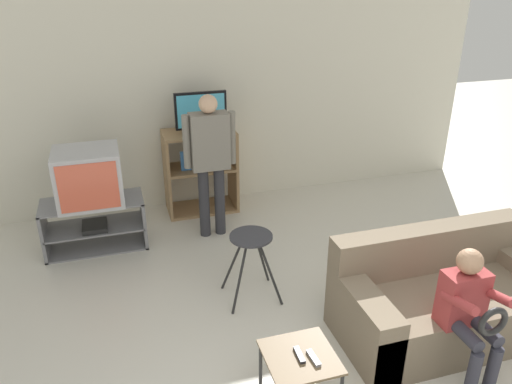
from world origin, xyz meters
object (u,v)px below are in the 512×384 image
at_px(person_standing_adult, 210,154).
at_px(tv_stand, 95,225).
at_px(television_main, 89,177).
at_px(television_flat, 201,113).
at_px(couch, 443,300).
at_px(media_shelf, 200,171).
at_px(person_seated_child, 469,309).
at_px(snack_table, 300,361).
at_px(folding_stool, 251,247).
at_px(remote_control_white, 314,358).
at_px(remote_control_black, 299,355).

bearing_deg(person_standing_adult, tv_stand, 176.49).
height_order(television_main, television_flat, television_flat).
relative_size(tv_stand, couch, 0.60).
bearing_deg(media_shelf, person_seated_child, -69.30).
height_order(tv_stand, media_shelf, media_shelf).
xyz_separation_m(media_shelf, person_seated_child, (1.18, -3.12, 0.09)).
distance_m(tv_stand, television_flat, 1.62).
xyz_separation_m(media_shelf, snack_table, (0.04, -3.01, -0.14)).
distance_m(television_main, television_flat, 1.39).
bearing_deg(folding_stool, tv_stand, 135.08).
height_order(remote_control_white, person_standing_adult, person_standing_adult).
bearing_deg(tv_stand, remote_control_white, -62.64).
height_order(television_flat, person_standing_adult, person_standing_adult).
height_order(person_standing_adult, person_seated_child, person_standing_adult).
bearing_deg(tv_stand, person_seated_child, -47.35).
distance_m(media_shelf, person_seated_child, 3.34).
height_order(tv_stand, snack_table, tv_stand).
relative_size(tv_stand, folding_stool, 1.63).
bearing_deg(remote_control_white, television_main, 113.70).
distance_m(couch, person_standing_adult, 2.54).
bearing_deg(television_flat, person_standing_adult, -93.52).
relative_size(television_flat, snack_table, 1.28).
height_order(television_main, person_seated_child, television_main).
bearing_deg(tv_stand, person_standing_adult, -3.51).
xyz_separation_m(television_main, television_flat, (1.22, 0.54, 0.39)).
distance_m(folding_stool, couch, 1.56).
bearing_deg(couch, person_seated_child, -111.72).
bearing_deg(remote_control_white, tv_stand, 113.72).
xyz_separation_m(television_main, media_shelf, (1.19, 0.56, -0.29)).
distance_m(television_flat, couch, 3.08).
bearing_deg(tv_stand, television_flat, 23.09).
xyz_separation_m(person_standing_adult, person_seated_child, (1.18, -2.50, -0.33)).
height_order(remote_control_black, person_standing_adult, person_standing_adult).
distance_m(remote_control_white, person_seated_child, 1.09).
relative_size(snack_table, remote_control_black, 3.10).
xyz_separation_m(television_flat, person_seated_child, (1.15, -3.10, -0.59)).
bearing_deg(person_standing_adult, television_flat, 86.48).
bearing_deg(remote_control_black, folding_stool, 90.63).
bearing_deg(television_main, remote_control_black, -63.52).
relative_size(remote_control_black, remote_control_white, 1.00).
bearing_deg(snack_table, person_standing_adult, 91.11).
bearing_deg(television_main, snack_table, -63.38).
bearing_deg(television_flat, folding_stool, -88.70).
xyz_separation_m(media_shelf, remote_control_black, (0.04, -3.01, -0.09)).
relative_size(television_flat, folding_stool, 0.94).
xyz_separation_m(tv_stand, television_main, (0.01, -0.02, 0.53)).
bearing_deg(person_seated_child, media_shelf, 110.70).
bearing_deg(television_main, remote_control_white, -62.65).
bearing_deg(couch, television_main, 140.60).
bearing_deg(folding_stool, person_seated_child, -49.89).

